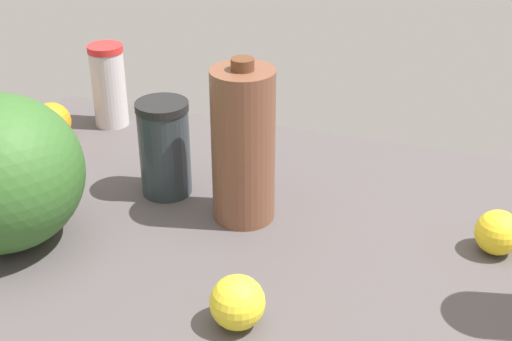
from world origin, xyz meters
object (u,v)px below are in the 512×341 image
(lemon_near_front, at_px, (498,233))
(lemon_far_back, at_px, (237,302))
(tumbler_cup, at_px, (109,85))
(shaker_bottle, at_px, (165,148))
(orange_beside_bowl, at_px, (52,122))
(chocolate_milk_jug, at_px, (243,146))

(lemon_near_front, height_order, lemon_far_back, lemon_far_back)
(tumbler_cup, relative_size, lemon_near_front, 2.49)
(shaker_bottle, height_order, lemon_near_front, shaker_bottle)
(orange_beside_bowl, height_order, lemon_far_back, orange_beside_bowl)
(chocolate_milk_jug, distance_m, tumbler_cup, 0.47)
(tumbler_cup, height_order, lemon_far_back, tumbler_cup)
(chocolate_milk_jug, bearing_deg, orange_beside_bowl, 162.52)
(shaker_bottle, relative_size, tumbler_cup, 0.98)
(chocolate_milk_jug, bearing_deg, tumbler_cup, 147.15)
(tumbler_cup, bearing_deg, chocolate_milk_jug, -32.85)
(chocolate_milk_jug, bearing_deg, lemon_far_back, -71.50)
(chocolate_milk_jug, distance_m, lemon_far_back, 0.29)
(chocolate_milk_jug, xyz_separation_m, lemon_near_front, (0.40, 0.03, -0.10))
(shaker_bottle, height_order, lemon_far_back, shaker_bottle)
(shaker_bottle, bearing_deg, tumbler_cup, 136.66)
(chocolate_milk_jug, bearing_deg, shaker_bottle, 168.80)
(orange_beside_bowl, distance_m, lemon_far_back, 0.69)
(lemon_near_front, bearing_deg, lemon_far_back, -137.30)
(shaker_bottle, bearing_deg, orange_beside_bowl, 159.50)
(orange_beside_bowl, relative_size, lemon_far_back, 1.04)
(tumbler_cup, bearing_deg, lemon_far_back, -47.03)
(lemon_far_back, bearing_deg, orange_beside_bowl, 143.62)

